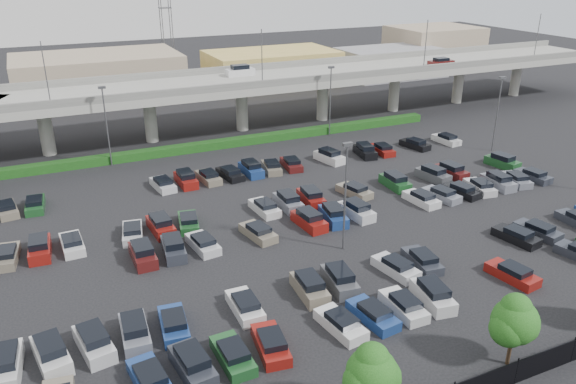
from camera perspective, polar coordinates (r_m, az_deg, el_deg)
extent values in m
plane|color=black|center=(58.72, 1.71, -2.37)|extent=(280.00, 280.00, 0.00)
cube|color=gray|center=(84.84, -8.01, 10.58)|extent=(150.00, 13.00, 1.10)
cube|color=#5F5F5A|center=(78.79, -6.68, 10.48)|extent=(150.00, 0.50, 1.00)
cube|color=#5F5F5A|center=(90.52, -9.25, 11.96)|extent=(150.00, 0.50, 1.00)
cylinder|color=gray|center=(82.39, -23.37, 5.74)|extent=(1.80, 1.80, 6.70)
cube|color=#5F5F5A|center=(81.62, -23.72, 7.84)|extent=(2.60, 9.75, 0.50)
cylinder|color=gray|center=(83.70, -13.80, 7.22)|extent=(1.80, 1.80, 6.70)
cube|color=#5F5F5A|center=(82.94, -14.00, 9.31)|extent=(2.60, 9.75, 0.50)
cylinder|color=gray|center=(87.27, -4.71, 8.43)|extent=(1.80, 1.80, 6.70)
cube|color=#5F5F5A|center=(86.54, -4.78, 10.45)|extent=(2.60, 9.75, 0.50)
cylinder|color=gray|center=(92.83, 3.52, 9.35)|extent=(1.80, 1.80, 6.70)
cube|color=#5F5F5A|center=(92.14, 3.57, 11.25)|extent=(2.60, 9.75, 0.50)
cylinder|color=gray|center=(100.05, 10.73, 9.99)|extent=(1.80, 1.80, 6.70)
cube|color=#5F5F5A|center=(99.42, 10.87, 11.76)|extent=(2.60, 9.75, 0.50)
cylinder|color=gray|center=(108.61, 16.91, 10.42)|extent=(1.80, 1.80, 6.70)
cube|color=#5F5F5A|center=(108.03, 17.10, 12.05)|extent=(2.60, 9.75, 0.50)
cylinder|color=gray|center=(118.21, 22.14, 10.69)|extent=(1.80, 1.80, 6.70)
cube|color=#5F5F5A|center=(117.67, 22.37, 12.18)|extent=(2.60, 9.75, 0.50)
cube|color=silver|center=(89.27, -4.88, 12.03)|extent=(4.40, 1.82, 1.05)
cube|color=black|center=(89.12, -4.90, 12.55)|extent=(2.60, 1.60, 0.65)
cube|color=#4D1514|center=(100.99, 15.27, 12.53)|extent=(4.40, 1.82, 0.82)
cube|color=black|center=(100.89, 15.31, 12.89)|extent=(2.30, 1.60, 0.50)
cylinder|color=#4E4F54|center=(74.58, -23.38, 10.84)|extent=(0.14, 0.14, 8.00)
cylinder|color=#4E4F54|center=(80.29, -2.66, 13.38)|extent=(0.14, 0.14, 8.00)
cylinder|color=#4E4F54|center=(94.32, 13.80, 14.21)|extent=(0.14, 0.14, 8.00)
cylinder|color=#4E4F54|center=(110.66, 23.98, 14.15)|extent=(0.14, 0.14, 8.00)
cube|color=#133710|center=(80.12, -6.26, 4.96)|extent=(66.00, 1.60, 1.10)
cube|color=black|center=(39.11, 21.10, -17.12)|extent=(70.00, 0.06, 1.80)
cylinder|color=black|center=(39.66, 22.19, -16.49)|extent=(0.10, 0.10, 2.00)
cylinder|color=black|center=(42.97, 26.98, -14.07)|extent=(0.10, 0.10, 2.00)
sphere|color=#184612|center=(33.51, 8.52, -17.80)|extent=(3.04, 3.04, 3.04)
sphere|color=#184612|center=(34.24, 9.42, -18.02)|extent=(2.39, 2.39, 2.39)
sphere|color=#184612|center=(33.41, 7.66, -18.62)|extent=(2.39, 2.39, 2.39)
sphere|color=#184612|center=(33.04, 8.56, -16.51)|extent=(2.06, 2.06, 2.06)
cylinder|color=#332316|center=(41.11, 21.56, -14.86)|extent=(0.26, 0.26, 1.97)
sphere|color=#184612|center=(39.74, 22.07, -12.08)|extent=(3.07, 3.07, 3.07)
sphere|color=#184612|center=(40.56, 22.57, -12.35)|extent=(2.41, 2.41, 2.41)
sphere|color=#184612|center=(39.50, 21.45, -12.80)|extent=(2.41, 2.41, 2.41)
sphere|color=#184612|center=(39.36, 22.17, -10.93)|extent=(2.08, 2.08, 2.08)
cube|color=navy|center=(38.24, -13.82, -18.07)|extent=(2.34, 4.59, 0.82)
cube|color=black|center=(37.69, -13.84, -17.53)|extent=(1.87, 2.48, 0.50)
cube|color=#2B2F38|center=(38.54, -9.66, -17.06)|extent=(2.31, 4.58, 1.05)
cube|color=black|center=(38.02, -9.75, -16.11)|extent=(1.89, 2.77, 0.65)
cube|color=#1C5024|center=(39.17, -5.63, -16.26)|extent=(1.95, 4.45, 0.82)
cube|color=black|center=(38.63, -5.56, -15.71)|extent=(1.67, 2.35, 0.50)
cube|color=maroon|center=(39.91, -1.77, -15.28)|extent=(2.39, 4.60, 0.82)
cube|color=black|center=(39.38, -1.66, -14.72)|extent=(1.90, 2.49, 0.50)
cube|color=silver|center=(41.90, 5.36, -13.28)|extent=(2.39, 4.60, 0.82)
cube|color=black|center=(41.39, 5.53, -12.72)|extent=(1.90, 2.49, 0.50)
cube|color=navy|center=(43.12, 8.61, -12.28)|extent=(2.34, 4.59, 0.82)
cube|color=black|center=(42.63, 8.81, -11.73)|extent=(1.87, 2.48, 0.50)
cube|color=silver|center=(44.48, 11.65, -11.31)|extent=(1.89, 4.43, 0.82)
cube|color=black|center=(44.00, 11.86, -10.76)|extent=(1.64, 2.33, 0.50)
cube|color=silver|center=(45.90, 14.49, -10.25)|extent=(2.46, 4.62, 1.05)
cube|color=black|center=(45.47, 14.59, -9.39)|extent=(1.98, 2.81, 0.65)
cube|color=maroon|center=(51.05, 21.82, -7.80)|extent=(2.48, 4.63, 0.82)
cube|color=black|center=(50.64, 22.08, -7.29)|extent=(1.94, 2.52, 0.50)
cube|color=silver|center=(42.16, -26.73, -15.59)|extent=(2.23, 4.55, 1.05)
cube|color=black|center=(41.69, -26.94, -14.70)|extent=(1.84, 2.74, 0.65)
cube|color=silver|center=(41.96, -22.90, -15.03)|extent=(2.53, 4.64, 1.05)
cube|color=black|center=(41.48, -23.08, -14.13)|extent=(2.01, 2.83, 0.65)
cube|color=silver|center=(41.93, -19.07, -14.41)|extent=(2.53, 4.64, 1.05)
cube|color=black|center=(41.46, -19.22, -13.50)|extent=(2.01, 2.83, 0.65)
cube|color=slate|center=(42.09, -15.28, -13.72)|extent=(2.08, 4.50, 1.05)
cube|color=black|center=(41.62, -15.39, -12.81)|extent=(1.75, 2.69, 0.65)
cube|color=navy|center=(42.49, -11.53, -13.12)|extent=(2.29, 4.57, 0.82)
cube|color=black|center=(41.97, -11.54, -12.57)|extent=(1.84, 2.46, 0.50)
cube|color=silver|center=(43.68, -4.39, -11.55)|extent=(1.90, 4.43, 0.82)
cube|color=black|center=(43.17, -4.32, -11.00)|extent=(1.64, 2.33, 0.50)
cube|color=#766D5C|center=(45.44, 2.20, -9.81)|extent=(2.13, 4.52, 1.05)
cube|color=black|center=(45.00, 2.21, -8.94)|extent=(1.78, 2.71, 0.65)
cube|color=#4B4C51|center=(46.57, 5.26, -9.02)|extent=(2.36, 4.59, 1.05)
cube|color=black|center=(46.14, 5.30, -8.15)|extent=(1.92, 2.78, 0.65)
cube|color=silver|center=(49.27, 10.87, -7.59)|extent=(2.50, 4.63, 0.82)
cube|color=black|center=(48.82, 11.06, -7.06)|extent=(1.95, 2.53, 0.50)
cube|color=#2B2F38|center=(50.76, 13.44, -6.85)|extent=(2.32, 4.58, 0.82)
cube|color=black|center=(50.32, 13.64, -6.33)|extent=(1.86, 2.47, 0.50)
cube|color=black|center=(57.66, 22.17, -4.24)|extent=(2.59, 4.66, 0.82)
cube|color=black|center=(57.28, 22.40, -3.76)|extent=(2.00, 2.55, 0.50)
cube|color=#2B2F38|center=(59.58, 24.02, -3.67)|extent=(2.58, 4.66, 0.82)
cube|color=black|center=(59.21, 24.25, -3.20)|extent=(1.99, 2.55, 0.50)
cube|color=#4D1514|center=(51.65, -14.52, -6.27)|extent=(1.85, 4.41, 1.05)
cube|color=black|center=(51.27, -14.61, -5.47)|extent=(1.62, 2.61, 0.65)
cube|color=#2B2F38|center=(52.07, -11.55, -5.73)|extent=(2.25, 4.56, 1.05)
cube|color=black|center=(51.69, -11.62, -4.93)|extent=(1.85, 2.75, 0.65)
cube|color=silver|center=(52.69, -8.64, -5.28)|extent=(2.36, 4.59, 0.82)
cube|color=black|center=(52.22, -8.61, -4.77)|extent=(1.88, 2.48, 0.50)
cube|color=#766D5C|center=(54.21, -3.06, -4.19)|extent=(2.59, 4.66, 0.82)
cube|color=black|center=(53.76, -2.99, -3.67)|extent=(1.99, 2.55, 0.50)
cube|color=maroon|center=(56.18, 2.16, -3.01)|extent=(2.21, 4.55, 1.05)
cube|color=black|center=(55.82, 2.17, -2.26)|extent=(1.83, 2.73, 0.65)
cube|color=navy|center=(57.36, 4.62, -2.50)|extent=(2.44, 4.62, 1.05)
cube|color=black|center=(57.01, 4.64, -1.76)|extent=(1.96, 2.81, 0.65)
cube|color=silver|center=(58.65, 6.97, -2.01)|extent=(2.23, 4.55, 1.05)
cube|color=black|center=(58.31, 7.01, -1.28)|extent=(1.84, 2.74, 0.65)
cube|color=silver|center=(63.12, 13.38, -0.74)|extent=(2.23, 4.55, 0.82)
cube|color=black|center=(62.73, 13.54, -0.28)|extent=(1.81, 2.44, 0.50)
cube|color=slate|center=(64.76, 15.31, -0.33)|extent=(2.65, 4.67, 0.82)
cube|color=black|center=(64.38, 15.48, 0.12)|extent=(2.02, 2.57, 0.50)
cube|color=black|center=(66.47, 17.15, 0.07)|extent=(2.64, 4.67, 0.82)
cube|color=black|center=(66.11, 17.32, 0.51)|extent=(2.02, 2.57, 0.50)
cube|color=silver|center=(68.25, 18.89, 0.44)|extent=(2.51, 4.64, 0.82)
cube|color=black|center=(67.90, 19.07, 0.87)|extent=(1.96, 2.53, 0.50)
cube|color=slate|center=(70.06, 20.56, 0.88)|extent=(2.02, 4.48, 1.05)
cube|color=black|center=(69.77, 20.65, 1.51)|extent=(1.72, 2.67, 0.65)
cube|color=slate|center=(72.00, 22.11, 1.13)|extent=(2.67, 4.68, 0.82)
cube|color=black|center=(71.66, 22.30, 1.55)|extent=(2.03, 2.58, 0.50)
cube|color=#2B2F38|center=(73.96, 23.60, 1.45)|extent=(2.31, 4.58, 0.82)
cube|color=black|center=(73.63, 23.78, 1.85)|extent=(1.85, 2.47, 0.50)
cube|color=#766D5C|center=(55.91, -26.66, -5.92)|extent=(2.37, 4.60, 0.82)
cube|color=black|center=(55.46, -26.78, -5.44)|extent=(1.89, 2.49, 0.50)
cube|color=maroon|center=(55.71, -23.89, -5.37)|extent=(2.10, 4.51, 1.05)
cube|color=black|center=(55.35, -24.02, -4.62)|extent=(1.77, 2.70, 0.65)
cube|color=silver|center=(55.74, -21.07, -5.02)|extent=(2.01, 4.47, 0.82)
cube|color=black|center=(55.28, -21.14, -4.53)|extent=(1.70, 2.37, 0.50)
cube|color=silver|center=(56.11, -15.51, -4.07)|extent=(2.57, 4.65, 0.82)
cube|color=black|center=(55.66, -15.54, -3.57)|extent=(1.98, 2.55, 0.50)
cube|color=maroon|center=(56.45, -12.78, -3.48)|extent=(2.12, 4.52, 1.05)
cube|color=black|center=(56.10, -12.86, -2.73)|extent=(1.78, 2.71, 0.65)
cube|color=#1C5024|center=(57.01, -10.08, -3.10)|extent=(2.61, 4.66, 0.82)
cube|color=black|center=(56.57, -10.07, -2.61)|extent=(2.00, 2.56, 0.50)
cube|color=silver|center=(59.30, -2.39, -1.68)|extent=(2.15, 4.53, 0.82)
cube|color=black|center=(58.88, -2.33, -1.20)|extent=(1.77, 2.42, 0.50)
cube|color=slate|center=(60.25, 0.02, -1.13)|extent=(1.84, 4.41, 1.05)
cube|color=black|center=(59.92, 0.02, -0.41)|extent=(1.61, 2.61, 0.65)
cube|color=maroon|center=(61.36, 2.36, -0.69)|extent=(2.17, 4.53, 1.05)
cube|color=black|center=(61.03, 2.37, 0.02)|extent=(1.81, 2.72, 0.65)
cube|color=#766D5C|center=(63.91, 6.76, 0.05)|extent=(2.77, 4.70, 0.82)
cube|color=black|center=(63.51, 6.87, 0.51)|extent=(2.08, 2.60, 0.50)
cube|color=#1C5024|center=(66.73, 10.81, 0.91)|extent=(1.97, 4.46, 1.05)
cube|color=black|center=(66.43, 10.86, 1.56)|extent=(1.69, 2.65, 0.65)
cube|color=#4B4C51|center=(69.91, 14.51, 1.60)|extent=(2.54, 4.65, 1.05)
cube|color=black|center=(69.63, 14.58, 2.23)|extent=(2.02, 2.83, 0.65)
cube|color=#4D1514|center=(71.61, 16.24, 1.92)|extent=(2.24, 4.56, 1.05)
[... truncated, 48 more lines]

